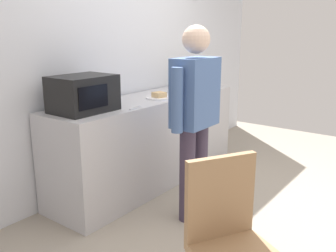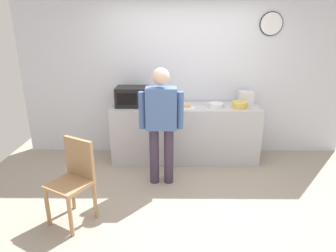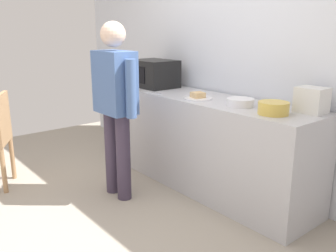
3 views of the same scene
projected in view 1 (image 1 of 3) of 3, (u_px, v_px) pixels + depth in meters
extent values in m
plane|color=#9E9384|center=(257.00, 213.00, 3.25)|extent=(6.00, 6.00, 0.00)
cube|color=silver|center=(121.00, 56.00, 3.85)|extent=(5.40, 0.10, 2.60)
cube|color=#B7B7BC|center=(150.00, 140.00, 3.84)|extent=(2.32, 0.62, 0.90)
cube|color=black|center=(83.00, 94.00, 3.05)|extent=(0.50, 0.38, 0.30)
cube|color=black|center=(93.00, 97.00, 2.89)|extent=(0.30, 0.01, 0.18)
cylinder|color=white|center=(159.00, 98.00, 3.67)|extent=(0.27, 0.27, 0.01)
cube|color=tan|center=(159.00, 95.00, 3.66)|extent=(0.13, 0.13, 0.05)
cylinder|color=white|center=(181.00, 89.00, 4.05)|extent=(0.23, 0.23, 0.07)
cylinder|color=gold|center=(201.00, 84.00, 4.30)|extent=(0.24, 0.24, 0.10)
cube|color=silver|center=(189.00, 77.00, 4.56)|extent=(0.22, 0.18, 0.20)
cube|color=silver|center=(135.00, 108.00, 3.21)|extent=(0.17, 0.05, 0.01)
cube|color=silver|center=(160.00, 92.00, 4.03)|extent=(0.13, 0.14, 0.01)
cylinder|color=#3C3145|center=(200.00, 168.00, 3.20)|extent=(0.13, 0.13, 0.80)
cylinder|color=#3C3145|center=(187.00, 175.00, 3.04)|extent=(0.13, 0.13, 0.80)
cube|color=#47669E|center=(195.00, 92.00, 2.95)|extent=(0.40, 0.24, 0.55)
cylinder|color=#47669E|center=(211.00, 92.00, 3.15)|extent=(0.09, 0.09, 0.50)
cylinder|color=#47669E|center=(177.00, 100.00, 2.76)|extent=(0.09, 0.09, 0.50)
sphere|color=beige|center=(196.00, 39.00, 2.85)|extent=(0.22, 0.22, 0.22)
cube|color=#A87F56|center=(220.00, 197.00, 1.93)|extent=(0.37, 0.23, 0.45)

